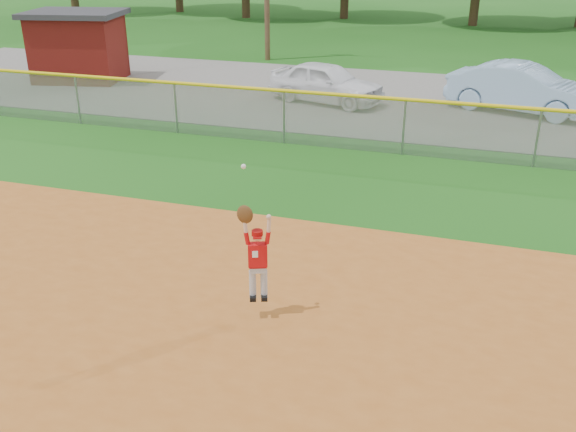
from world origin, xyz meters
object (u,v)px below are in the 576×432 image
object	(u,v)px
car_white_a	(326,82)
car_blue	(522,89)
ballplayer	(256,253)
utility_shed	(78,46)

from	to	relation	value
car_white_a	car_blue	bearing A→B (deg)	-68.83
car_white_a	ballplayer	distance (m)	13.76
car_blue	ballplayer	bearing A→B (deg)	-177.68
car_white_a	car_blue	distance (m)	6.45
car_white_a	utility_shed	xyz separation A→B (m)	(-10.26, 0.61, 0.65)
car_white_a	utility_shed	world-z (taller)	utility_shed
car_blue	ballplayer	distance (m)	14.73
car_white_a	utility_shed	distance (m)	10.30
utility_shed	car_blue	bearing A→B (deg)	-0.00
utility_shed	ballplayer	distance (m)	18.98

